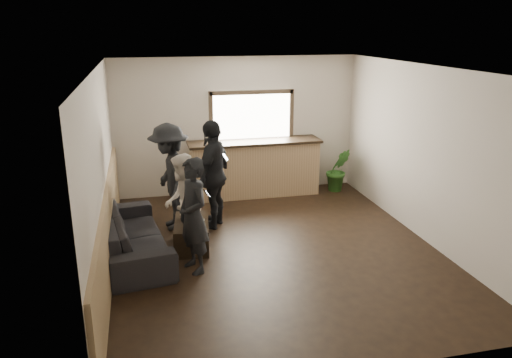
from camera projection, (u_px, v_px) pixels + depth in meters
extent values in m
cube|color=black|center=(274.00, 249.00, 7.86)|extent=(5.00, 6.00, 0.01)
cube|color=silver|center=(276.00, 68.00, 7.04)|extent=(5.00, 6.00, 0.01)
cube|color=#BCB2A5|center=(237.00, 126.00, 10.24)|extent=(5.00, 0.01, 2.80)
cube|color=#BCB2A5|center=(359.00, 247.00, 4.66)|extent=(5.00, 0.01, 2.80)
cube|color=#BCB2A5|center=(101.00, 175.00, 6.91)|extent=(0.01, 6.00, 2.80)
cube|color=#BCB2A5|center=(426.00, 154.00, 7.99)|extent=(0.01, 6.00, 2.80)
cube|color=#A2845B|center=(109.00, 231.00, 7.17)|extent=(0.06, 5.90, 1.10)
cube|color=#9D7A55|center=(255.00, 169.00, 10.26)|extent=(2.60, 0.60, 1.10)
cube|color=black|center=(255.00, 142.00, 10.09)|extent=(2.70, 0.68, 0.05)
cube|color=white|center=(252.00, 116.00, 10.21)|extent=(1.60, 0.06, 0.90)
cube|color=#3F3326|center=(252.00, 92.00, 10.04)|extent=(1.72, 0.08, 0.08)
cube|color=#3F3326|center=(211.00, 118.00, 10.00)|extent=(0.08, 0.08, 1.06)
cube|color=#3F3326|center=(291.00, 115.00, 10.37)|extent=(0.08, 0.08, 1.06)
imported|color=black|center=(133.00, 235.00, 7.57)|extent=(1.21, 2.40, 0.67)
cube|color=black|center=(192.00, 234.00, 7.92)|extent=(0.65, 1.01, 0.42)
imported|color=silver|center=(184.00, 214.00, 8.03)|extent=(0.14, 0.14, 0.10)
imported|color=silver|center=(202.00, 222.00, 7.72)|extent=(0.13, 0.13, 0.09)
imported|color=#2D6623|center=(338.00, 170.00, 10.53)|extent=(0.52, 0.43, 0.92)
imported|color=black|center=(193.00, 216.00, 6.97)|extent=(0.59, 0.71, 1.67)
cube|color=black|center=(207.00, 193.00, 7.00)|extent=(0.11, 0.10, 0.12)
cube|color=white|center=(207.00, 193.00, 6.99)|extent=(0.09, 0.09, 0.11)
imported|color=silver|center=(183.00, 203.00, 7.66)|extent=(0.70, 0.84, 1.54)
cube|color=black|center=(197.00, 192.00, 7.62)|extent=(0.10, 0.09, 0.12)
cube|color=white|center=(197.00, 192.00, 7.61)|extent=(0.09, 0.08, 0.11)
imported|color=black|center=(170.00, 177.00, 8.47)|extent=(0.81, 1.25, 1.83)
cube|color=black|center=(182.00, 168.00, 8.50)|extent=(0.10, 0.08, 0.12)
cube|color=white|center=(182.00, 168.00, 8.49)|extent=(0.08, 0.07, 0.11)
imported|color=black|center=(214.00, 174.00, 8.54)|extent=(0.95, 1.19, 1.88)
cube|color=black|center=(225.00, 157.00, 8.38)|extent=(0.12, 0.11, 0.12)
cube|color=white|center=(225.00, 157.00, 8.38)|extent=(0.10, 0.09, 0.11)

